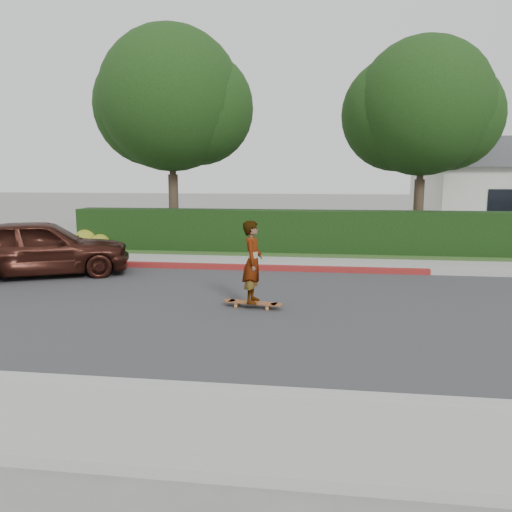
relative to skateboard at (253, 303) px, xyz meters
name	(u,v)px	position (x,y,z in m)	size (l,w,h in m)	color
ground	(420,315)	(3.31, -0.06, -0.11)	(120.00, 120.00, 0.00)	slate
road	(420,315)	(3.31, -0.06, -0.10)	(60.00, 8.00, 0.01)	#2D2D30
curb_near	(489,408)	(3.31, -4.16, -0.03)	(60.00, 0.20, 0.15)	#9E9E99
curb_far	(392,271)	(3.31, 4.04, -0.03)	(60.00, 0.20, 0.15)	#9E9E99
curb_red_section	(214,267)	(-1.69, 4.04, -0.03)	(12.00, 0.21, 0.15)	maroon
sidewalk_far	(388,266)	(3.31, 4.94, -0.05)	(60.00, 1.60, 0.12)	gray
planting_strip	(382,257)	(3.31, 6.54, -0.06)	(60.00, 1.60, 0.10)	#2D4C1E
hedge	(291,232)	(0.31, 7.14, 0.64)	(15.00, 1.00, 1.50)	black
flowering_shrub	(91,242)	(-6.70, 6.68, 0.22)	(1.40, 1.00, 0.90)	#2D4C19
tree_left	(172,104)	(-4.21, 8.63, 5.16)	(5.99, 5.21, 8.00)	#33261C
tree_center	(422,111)	(4.79, 9.13, 4.79)	(5.66, 4.84, 7.44)	#33261C
skateboard	(253,303)	(0.00, 0.00, 0.00)	(1.27, 0.45, 0.12)	#C27935
skateboarder	(253,262)	(0.00, 0.00, 0.85)	(0.61, 0.40, 1.67)	white
car_maroon	(41,247)	(-6.07, 2.49, 0.67)	(1.83, 4.56, 1.55)	#381811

